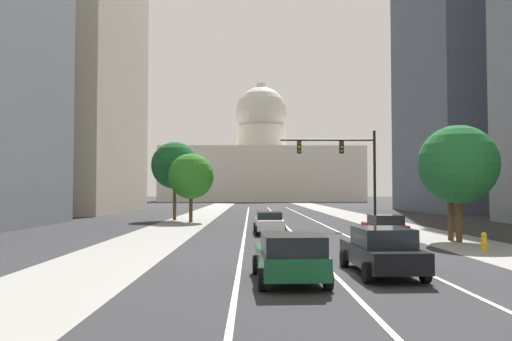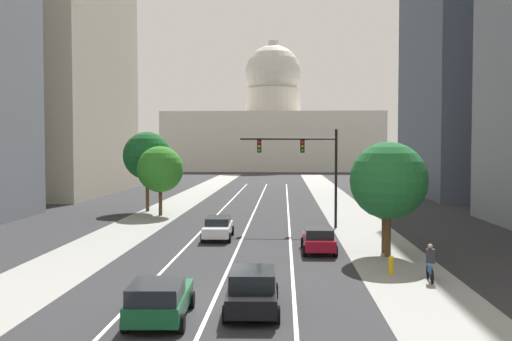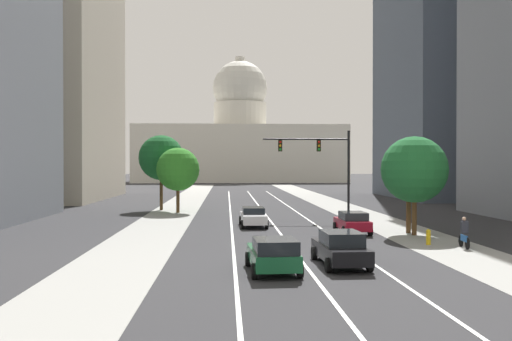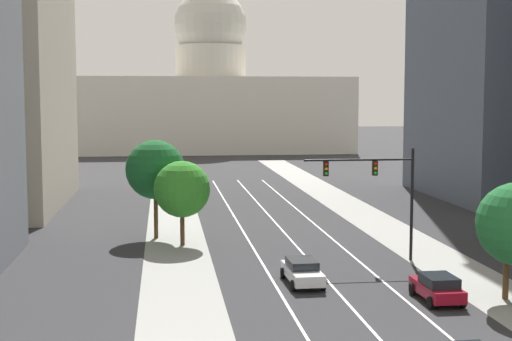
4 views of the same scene
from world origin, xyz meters
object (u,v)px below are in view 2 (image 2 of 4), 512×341
at_px(car_crimson, 319,239).
at_px(traffic_signal_mast, 307,159).
at_px(cyclist, 430,263).
at_px(street_tree_far_right, 385,187).
at_px(car_white, 218,227).
at_px(fire_hydrant, 391,265).
at_px(capitol_building, 273,131).
at_px(car_black, 252,289).
at_px(car_green, 159,299).
at_px(street_tree_near_left, 160,169).
at_px(street_tree_mid_right, 389,181).
at_px(street_tree_mid_left, 147,156).

xyz_separation_m(car_crimson, traffic_signal_mast, (-0.27, 9.95, 4.41)).
relative_size(cyclist, street_tree_far_right, 0.32).
distance_m(car_white, traffic_signal_mast, 9.27).
bearing_deg(cyclist, street_tree_far_right, 11.33).
distance_m(traffic_signal_mast, fire_hydrant, 16.53).
relative_size(car_crimson, street_tree_far_right, 0.75).
distance_m(capitol_building, traffic_signal_mast, 102.52).
xyz_separation_m(car_crimson, car_black, (-3.20, -11.81, 0.04)).
bearing_deg(car_black, car_green, 113.52).
bearing_deg(street_tree_near_left, capitol_building, 85.10).
xyz_separation_m(capitol_building, car_green, (-1.59, -125.58, -9.26)).
bearing_deg(car_black, car_crimson, -17.07).
relative_size(fire_hydrant, street_tree_mid_right, 0.14).
distance_m(car_white, cyclist, 15.92).
xyz_separation_m(traffic_signal_mast, street_tree_mid_right, (4.05, -11.13, -0.91)).
relative_size(car_white, street_tree_mid_left, 0.61).
distance_m(traffic_signal_mast, cyclist, 18.05).
distance_m(car_white, fire_hydrant, 13.91).
xyz_separation_m(car_green, street_tree_near_left, (-6.60, 30.16, 3.32)).
distance_m(car_black, street_tree_near_left, 30.45).
distance_m(capitol_building, car_green, 125.94).
bearing_deg(traffic_signal_mast, street_tree_near_left, 151.59).
bearing_deg(street_tree_near_left, car_white, -61.73).
bearing_deg(street_tree_mid_left, cyclist, -53.91).
bearing_deg(car_black, car_white, 9.14).
relative_size(capitol_building, street_tree_near_left, 8.68).
distance_m(street_tree_near_left, street_tree_mid_right, 24.60).
height_order(capitol_building, street_tree_mid_right, capitol_building).
bearing_deg(capitol_building, car_white, -90.85).
bearing_deg(street_tree_mid_right, car_white, 150.49).
bearing_deg(fire_hydrant, street_tree_mid_right, 81.66).
distance_m(car_green, street_tree_mid_right, 16.22).
bearing_deg(car_green, cyclist, -62.44).
relative_size(car_white, street_tree_near_left, 0.74).
bearing_deg(car_white, fire_hydrant, -138.21).
relative_size(car_black, car_white, 1.05).
bearing_deg(street_tree_mid_left, car_green, -75.64).
bearing_deg(fire_hydrant, capitol_building, 93.86).
bearing_deg(traffic_signal_mast, car_crimson, -88.47).
bearing_deg(street_tree_far_right, fire_hydrant, -96.69).
bearing_deg(cyclist, street_tree_near_left, 40.89).
xyz_separation_m(fire_hydrant, street_tree_mid_left, (-18.06, 25.50, 4.79)).
xyz_separation_m(capitol_building, car_white, (-1.60, -107.66, -9.31)).
height_order(traffic_signal_mast, fire_hydrant, traffic_signal_mast).
distance_m(cyclist, street_tree_mid_right, 6.69).
xyz_separation_m(street_tree_near_left, street_tree_mid_left, (-1.93, 3.15, 1.14)).
distance_m(capitol_building, cyclist, 119.85).
bearing_deg(car_black, street_tree_far_right, -32.48).
xyz_separation_m(cyclist, street_tree_mid_right, (-0.87, 5.69, 3.41)).
bearing_deg(street_tree_mid_right, street_tree_far_right, 89.34).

